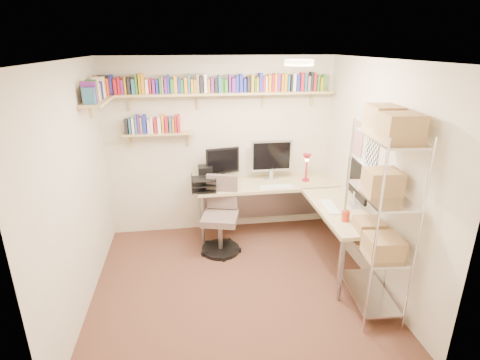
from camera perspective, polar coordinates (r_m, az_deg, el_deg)
name	(u,v)px	position (r m, az deg, el deg)	size (l,w,h in m)	color
ground	(235,283)	(4.55, -0.77, -15.47)	(3.20, 3.20, 0.00)	#4C2E20
room_shell	(235,156)	(3.86, -0.81, 3.61)	(3.24, 3.04, 2.52)	beige
wall_shelves	(189,94)	(5.01, -7.76, 12.79)	(3.12, 1.09, 0.80)	tan
corner_desk	(277,190)	(5.09, 5.63, -1.46)	(2.11, 2.02, 1.37)	tan
office_chair	(221,221)	(5.01, -2.94, -6.18)	(0.55, 0.57, 1.02)	black
wire_rack	(383,187)	(3.83, 20.95, -0.95)	(0.48, 0.87, 2.10)	silver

